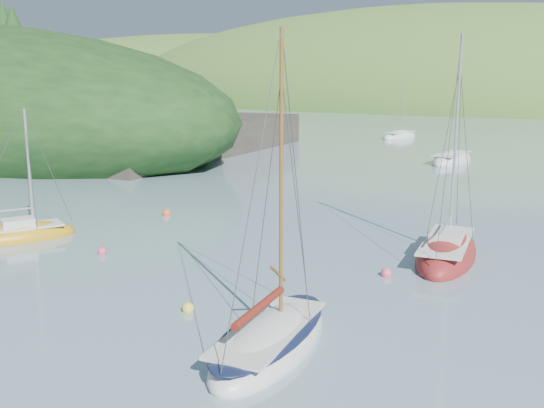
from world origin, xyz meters
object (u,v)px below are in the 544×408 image
Objects in this scene: sloop_red at (446,254)px; sailboat_yellow at (21,236)px; daysailer_white at (271,341)px; distant_sloop_c at (400,137)px; distant_sloop_a at (452,161)px.

sailboat_yellow is at bearing -165.96° from sloop_red.
distant_sloop_c is at bearing 98.60° from daysailer_white.
daysailer_white is 67.62m from distant_sloop_c.
daysailer_white is at bearing -61.42° from distant_sloop_c.
distant_sloop_a reaches higher than sailboat_yellow.
distant_sloop_c is (-24.91, 51.08, -0.04)m from sloop_red.
sloop_red reaches higher than distant_sloop_c.
sailboat_yellow is 41.32m from distant_sloop_a.
daysailer_white is at bearing -78.06° from distant_sloop_a.
sloop_red is 20.87m from sailboat_yellow.
daysailer_white reaches higher than distant_sloop_c.
distant_sloop_a is at bearing 96.61° from sloop_red.
daysailer_white is 44.53m from distant_sloop_a.
sloop_red is 56.83m from distant_sloop_c.
sloop_red is 1.07× the size of distant_sloop_c.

